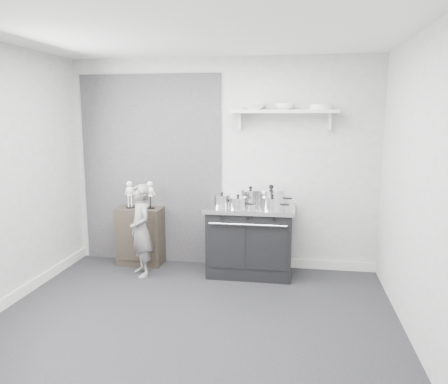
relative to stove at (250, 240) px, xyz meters
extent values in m
plane|color=black|center=(-0.42, -1.48, -0.44)|extent=(4.00, 4.00, 0.00)
cube|color=#9D9D9B|center=(-0.42, 0.32, 0.91)|extent=(4.00, 0.02, 2.70)
cube|color=#9D9D9B|center=(-0.42, -3.28, 0.91)|extent=(4.00, 0.02, 2.70)
cube|color=#9D9D9B|center=(1.58, -1.48, 0.91)|extent=(0.02, 3.60, 2.70)
cube|color=silver|center=(-0.42, -1.48, 2.26)|extent=(4.00, 3.60, 0.02)
cube|color=black|center=(-1.37, 0.31, 0.81)|extent=(1.90, 0.02, 2.50)
cube|color=silver|center=(0.58, 0.30, -0.38)|extent=(2.00, 0.03, 0.12)
cube|color=silver|center=(-2.40, -1.48, -0.38)|extent=(0.03, 3.60, 0.12)
cube|color=silver|center=(0.38, 0.19, 1.58)|extent=(1.30, 0.26, 0.04)
cube|color=silver|center=(-0.17, 0.26, 1.46)|extent=(0.03, 0.12, 0.20)
cube|color=silver|center=(0.93, 0.26, 1.46)|extent=(0.03, 0.12, 0.20)
cube|color=black|center=(0.00, 0.00, -0.03)|extent=(1.02, 0.61, 0.82)
cube|color=silver|center=(0.00, 0.00, 0.41)|extent=(1.08, 0.65, 0.05)
cube|color=black|center=(-0.25, -0.30, -0.01)|extent=(0.43, 0.02, 0.53)
cube|color=black|center=(0.25, -0.30, -0.01)|extent=(0.43, 0.02, 0.53)
cylinder|color=silver|center=(0.00, -0.33, 0.28)|extent=(0.92, 0.02, 0.02)
cylinder|color=black|center=(-0.31, -0.32, 0.36)|extent=(0.04, 0.03, 0.04)
cylinder|color=black|center=(0.00, -0.32, 0.36)|extent=(0.04, 0.03, 0.04)
cylinder|color=black|center=(0.31, -0.32, 0.36)|extent=(0.04, 0.03, 0.04)
cube|color=black|center=(-1.49, 0.13, -0.06)|extent=(0.59, 0.34, 0.76)
imported|color=slate|center=(-1.33, -0.27, 0.14)|extent=(0.48, 0.50, 1.15)
cylinder|color=silver|center=(-0.35, -0.07, 0.50)|extent=(0.20, 0.20, 0.13)
cylinder|color=silver|center=(-0.35, -0.07, 0.57)|extent=(0.20, 0.20, 0.02)
sphere|color=black|center=(-0.35, -0.07, 0.59)|extent=(0.04, 0.04, 0.04)
cylinder|color=black|center=(-0.21, -0.07, 0.50)|extent=(0.10, 0.02, 0.02)
cylinder|color=silver|center=(-0.02, 0.15, 0.52)|extent=(0.24, 0.24, 0.17)
cylinder|color=silver|center=(-0.02, 0.15, 0.61)|extent=(0.25, 0.25, 0.02)
sphere|color=black|center=(-0.02, 0.15, 0.64)|extent=(0.04, 0.04, 0.04)
cylinder|color=black|center=(0.14, 0.15, 0.52)|extent=(0.10, 0.02, 0.02)
cylinder|color=silver|center=(0.24, 0.09, 0.52)|extent=(0.33, 0.33, 0.19)
cylinder|color=silver|center=(0.24, 0.09, 0.63)|extent=(0.34, 0.34, 0.02)
sphere|color=black|center=(0.24, 0.09, 0.66)|extent=(0.06, 0.06, 0.06)
cylinder|color=black|center=(0.45, 0.09, 0.52)|extent=(0.10, 0.02, 0.02)
cylinder|color=silver|center=(0.27, -0.17, 0.50)|extent=(0.22, 0.22, 0.13)
cylinder|color=silver|center=(0.27, -0.17, 0.57)|extent=(0.23, 0.23, 0.02)
sphere|color=black|center=(0.27, -0.17, 0.60)|extent=(0.04, 0.04, 0.04)
cylinder|color=black|center=(0.42, -0.17, 0.50)|extent=(0.10, 0.02, 0.02)
cylinder|color=silver|center=(-0.13, -0.18, 0.49)|extent=(0.20, 0.20, 0.13)
cylinder|color=silver|center=(-0.13, -0.18, 0.56)|extent=(0.21, 0.21, 0.02)
sphere|color=black|center=(-0.13, -0.18, 0.59)|extent=(0.04, 0.04, 0.04)
cylinder|color=black|center=(0.01, -0.18, 0.49)|extent=(0.10, 0.02, 0.02)
imported|color=white|center=(0.02, 0.19, 1.64)|extent=(0.28, 0.28, 0.07)
imported|color=white|center=(0.38, 0.19, 1.64)|extent=(0.23, 0.23, 0.07)
cylinder|color=white|center=(0.81, 0.19, 1.63)|extent=(0.26, 0.26, 0.06)
camera|label=1|loc=(0.53, -5.25, 1.54)|focal=35.00mm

